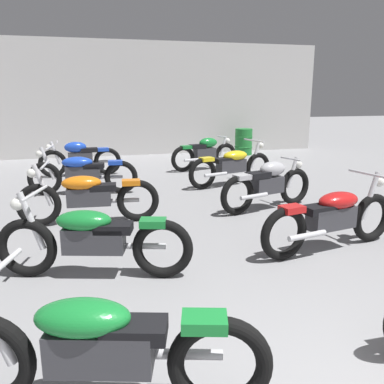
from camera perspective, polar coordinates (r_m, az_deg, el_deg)
back_wall at (r=13.64m, az=-8.84°, el=12.65°), size 13.06×0.24×3.60m
motorcycle_left_row_0 at (r=2.81m, az=-12.89°, el=-20.19°), size 2.11×0.87×0.97m
motorcycle_left_row_1 at (r=4.63m, az=-13.62°, el=-6.26°), size 2.11×0.86×0.97m
motorcycle_left_row_2 at (r=6.54m, az=-14.24°, el=-0.48°), size 2.17×0.68×0.97m
motorcycle_left_row_3 at (r=8.50m, az=-15.00°, el=2.68°), size 2.16×0.68×0.97m
motorcycle_left_row_4 at (r=10.41m, az=-15.31°, el=4.65°), size 1.97×0.48×0.88m
motorcycle_right_row_1 at (r=5.57m, az=18.90°, el=-3.24°), size 2.15×0.76×0.97m
motorcycle_right_row_2 at (r=7.25m, az=10.52°, el=1.14°), size 1.93×0.71×0.88m
motorcycle_right_row_3 at (r=9.07m, az=5.57°, el=3.75°), size 2.12×0.86×0.97m
motorcycle_right_row_4 at (r=10.90m, az=1.84°, el=5.51°), size 1.94×0.67×0.88m
oil_drum at (r=13.73m, az=7.18°, el=6.95°), size 0.59×0.59×0.85m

